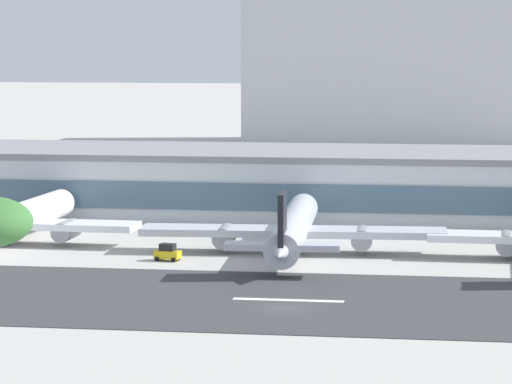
{
  "coord_description": "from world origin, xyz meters",
  "views": [
    {
      "loc": [
        18.25,
        -141.92,
        28.14
      ],
      "look_at": [
        -9.67,
        45.11,
        7.1
      ],
      "focal_mm": 97.96,
      "sensor_mm": 36.0,
      "label": 1
    }
  ],
  "objects_px": {
    "airliner_black_tail_gate_1": "(293,230)",
    "service_baggage_tug_0": "(168,253)",
    "terminal_building": "(319,182)",
    "distant_hotel_block": "(438,68)",
    "airliner_navy_tail_gate_0": "(8,222)"
  },
  "relations": [
    {
      "from": "airliner_black_tail_gate_1",
      "to": "service_baggage_tug_0",
      "type": "bearing_deg",
      "value": 113.75
    },
    {
      "from": "service_baggage_tug_0",
      "to": "terminal_building",
      "type": "bearing_deg",
      "value": 85.67
    },
    {
      "from": "distant_hotel_block",
      "to": "airliner_black_tail_gate_1",
      "type": "height_order",
      "value": "distant_hotel_block"
    },
    {
      "from": "airliner_black_tail_gate_1",
      "to": "distant_hotel_block",
      "type": "bearing_deg",
      "value": -7.49
    },
    {
      "from": "airliner_navy_tail_gate_0",
      "to": "terminal_building",
      "type": "bearing_deg",
      "value": -41.35
    },
    {
      "from": "distant_hotel_block",
      "to": "terminal_building",
      "type": "bearing_deg",
      "value": -96.07
    },
    {
      "from": "terminal_building",
      "to": "airliner_navy_tail_gate_0",
      "type": "relative_size",
      "value": 3.94
    },
    {
      "from": "terminal_building",
      "to": "service_baggage_tug_0",
      "type": "relative_size",
      "value": 53.37
    },
    {
      "from": "distant_hotel_block",
      "to": "service_baggage_tug_0",
      "type": "relative_size",
      "value": 28.6
    },
    {
      "from": "terminal_building",
      "to": "airliner_black_tail_gate_1",
      "type": "bearing_deg",
      "value": -88.61
    },
    {
      "from": "airliner_navy_tail_gate_0",
      "to": "airliner_black_tail_gate_1",
      "type": "height_order",
      "value": "airliner_black_tail_gate_1"
    },
    {
      "from": "airliner_black_tail_gate_1",
      "to": "service_baggage_tug_0",
      "type": "distance_m",
      "value": 16.9
    },
    {
      "from": "service_baggage_tug_0",
      "to": "airliner_navy_tail_gate_0",
      "type": "bearing_deg",
      "value": 168.43
    },
    {
      "from": "distant_hotel_block",
      "to": "service_baggage_tug_0",
      "type": "xyz_separation_m",
      "value": [
        -29.81,
        -199.46,
        -19.09
      ]
    },
    {
      "from": "terminal_building",
      "to": "service_baggage_tug_0",
      "type": "bearing_deg",
      "value": -105.52
    }
  ]
}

